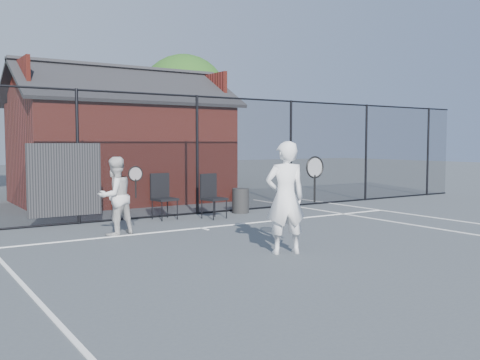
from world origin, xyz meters
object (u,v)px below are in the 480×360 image
chair_left (165,197)px  waste_bin (241,201)px  chair_right (214,197)px  player_front (286,197)px  player_back (115,196)px  clubhouse (121,149)px

chair_left → waste_bin: (2.14, 0.00, -0.21)m
chair_left → chair_right: 1.17m
player_front → chair_left: 4.64m
waste_bin → chair_left: bearing=180.0°
player_front → waste_bin: player_front is taller
player_back → chair_right: bearing=18.3°
player_front → chair_left: size_ratio=1.73×
chair_left → chair_right: bearing=-32.7°
clubhouse → player_back: size_ratio=4.23×
chair_left → player_front: bearing=-97.5°
player_back → chair_right: size_ratio=1.47×
clubhouse → waste_bin: 4.84m
player_front → chair_right: player_front is taller
player_back → waste_bin: size_ratio=2.42×
chair_left → chair_right: size_ratio=1.02×
player_back → chair_right: (2.78, 0.92, -0.25)m
waste_bin → chair_right: bearing=-155.3°
player_front → chair_right: (1.06, 4.13, -0.40)m
chair_right → player_back: bearing=-173.2°
chair_left → waste_bin: size_ratio=1.67×
clubhouse → player_front: (-0.60, -9.03, -0.69)m
clubhouse → chair_right: bearing=-84.6°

